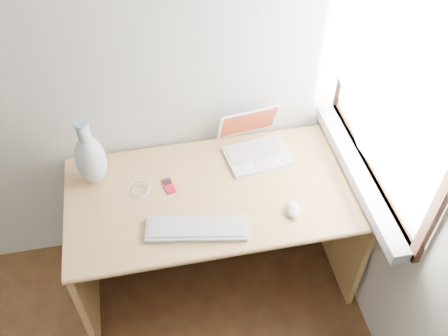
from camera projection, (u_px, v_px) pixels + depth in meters
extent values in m
cube|color=white|center=(399.00, 77.00, 1.92)|extent=(0.01, 0.90, 1.00)
cube|color=#99999C|center=(358.00, 173.00, 2.30)|extent=(0.10, 0.96, 0.06)
cube|color=white|center=(382.00, 73.00, 1.89)|extent=(0.02, 0.84, 0.92)
cube|color=tan|center=(215.00, 193.00, 2.32)|extent=(1.37, 0.69, 0.03)
cube|color=tan|center=(84.00, 260.00, 2.49)|extent=(0.03, 0.65, 0.70)
cube|color=tan|center=(339.00, 218.00, 2.67)|extent=(0.03, 0.65, 0.70)
cube|color=tan|center=(205.00, 177.00, 2.72)|extent=(1.31, 0.03, 0.46)
cube|color=white|center=(258.00, 156.00, 2.45)|extent=(0.33, 0.25, 0.01)
cube|color=silver|center=(258.00, 155.00, 2.45)|extent=(0.29, 0.15, 0.00)
cube|color=white|center=(254.00, 126.00, 2.45)|extent=(0.31, 0.12, 0.19)
cube|color=#923210|center=(254.00, 126.00, 2.45)|extent=(0.29, 0.10, 0.17)
cube|color=silver|center=(196.00, 229.00, 2.15)|extent=(0.45, 0.21, 0.02)
cube|color=silver|center=(196.00, 227.00, 2.14)|extent=(0.42, 0.17, 0.00)
ellipsoid|color=white|center=(293.00, 209.00, 2.21)|extent=(0.08, 0.11, 0.03)
cube|color=#A70B29|center=(169.00, 186.00, 2.32)|extent=(0.06, 0.10, 0.01)
cube|color=black|center=(169.00, 185.00, 2.32)|extent=(0.04, 0.04, 0.00)
torus|color=silver|center=(138.00, 189.00, 2.31)|extent=(0.13, 0.13, 0.01)
cube|color=silver|center=(155.00, 225.00, 2.17)|extent=(0.03, 0.09, 0.01)
ellipsoid|color=silver|center=(91.00, 160.00, 2.26)|extent=(0.14, 0.14, 0.27)
cylinder|color=silver|center=(83.00, 133.00, 2.14)|extent=(0.06, 0.06, 0.11)
cylinder|color=#81B0CE|center=(81.00, 124.00, 2.10)|extent=(0.06, 0.06, 0.01)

